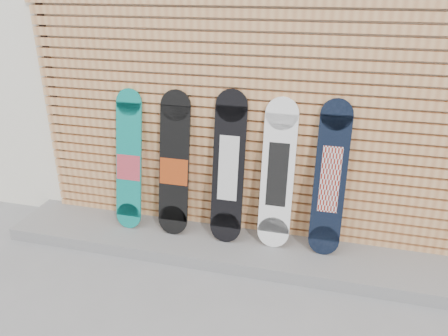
% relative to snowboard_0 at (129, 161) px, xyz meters
% --- Properties ---
extents(ground, '(80.00, 80.00, 0.00)m').
position_rel_snowboard_0_xyz_m(ground, '(1.30, -0.80, -0.79)').
color(ground, gray).
rests_on(ground, ground).
extents(building, '(12.00, 5.00, 3.60)m').
position_rel_snowboard_0_xyz_m(building, '(1.80, 2.70, 1.01)').
color(building, white).
rests_on(building, ground).
extents(concrete_step, '(4.60, 0.70, 0.12)m').
position_rel_snowboard_0_xyz_m(concrete_step, '(1.15, -0.12, -0.73)').
color(concrete_step, slate).
rests_on(concrete_step, ground).
extents(slat_wall, '(4.26, 0.08, 2.29)m').
position_rel_snowboard_0_xyz_m(slat_wall, '(1.15, 0.18, 0.41)').
color(slat_wall, tan).
rests_on(slat_wall, ground).
extents(snowboard_0, '(0.26, 0.30, 1.37)m').
position_rel_snowboard_0_xyz_m(snowboard_0, '(0.00, 0.00, 0.00)').
color(snowboard_0, '#0C7C72').
rests_on(snowboard_0, concrete_step).
extents(snowboard_1, '(0.30, 0.29, 1.39)m').
position_rel_snowboard_0_xyz_m(snowboard_1, '(0.47, 0.00, 0.01)').
color(snowboard_1, black).
rests_on(snowboard_1, concrete_step).
extents(snowboard_2, '(0.30, 0.30, 1.43)m').
position_rel_snowboard_0_xyz_m(snowboard_2, '(1.01, 0.00, 0.04)').
color(snowboard_2, black).
rests_on(snowboard_2, concrete_step).
extents(snowboard_3, '(0.30, 0.27, 1.39)m').
position_rel_snowboard_0_xyz_m(snowboard_3, '(1.46, 0.02, 0.02)').
color(snowboard_3, white).
rests_on(snowboard_3, concrete_step).
extents(snowboard_4, '(0.28, 0.27, 1.40)m').
position_rel_snowboard_0_xyz_m(snowboard_4, '(1.92, 0.01, 0.03)').
color(snowboard_4, black).
rests_on(snowboard_4, concrete_step).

